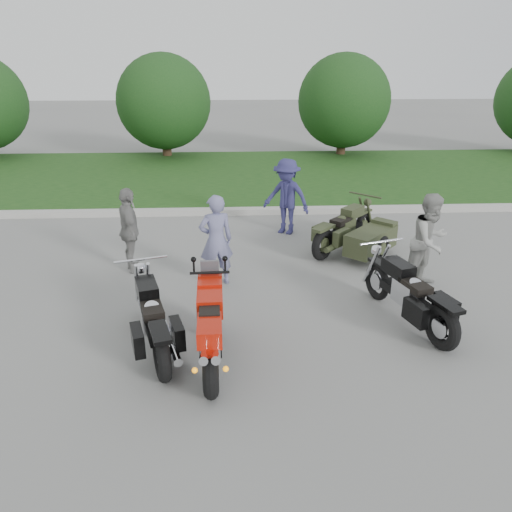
{
  "coord_description": "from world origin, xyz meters",
  "views": [
    {
      "loc": [
        -0.4,
        -6.65,
        3.98
      ],
      "look_at": [
        -0.04,
        1.09,
        0.8
      ],
      "focal_mm": 35.0,
      "sensor_mm": 36.0,
      "label": 1
    }
  ],
  "objects_px": {
    "person_stripe": "(216,240)",
    "person_grey": "(430,241)",
    "person_denim": "(286,197)",
    "person_back": "(130,231)",
    "cruiser_left": "(153,322)",
    "cruiser_sidecar": "(359,236)",
    "sportbike_red": "(210,326)",
    "cruiser_right": "(412,298)"
  },
  "relations": [
    {
      "from": "cruiser_right",
      "to": "person_back",
      "type": "bearing_deg",
      "value": 136.74
    },
    {
      "from": "cruiser_left",
      "to": "cruiser_right",
      "type": "xyz_separation_m",
      "value": [
        3.89,
        0.55,
        0.0
      ]
    },
    {
      "from": "cruiser_left",
      "to": "person_back",
      "type": "distance_m",
      "value": 2.99
    },
    {
      "from": "cruiser_right",
      "to": "cruiser_sidecar",
      "type": "distance_m",
      "value": 2.91
    },
    {
      "from": "cruiser_left",
      "to": "person_denim",
      "type": "xyz_separation_m",
      "value": [
        2.39,
        4.91,
        0.42
      ]
    },
    {
      "from": "person_grey",
      "to": "person_stripe",
      "type": "bearing_deg",
      "value": 142.23
    },
    {
      "from": "cruiser_sidecar",
      "to": "person_denim",
      "type": "height_order",
      "value": "person_denim"
    },
    {
      "from": "person_grey",
      "to": "person_denim",
      "type": "relative_size",
      "value": 0.98
    },
    {
      "from": "cruiser_right",
      "to": "cruiser_sidecar",
      "type": "relative_size",
      "value": 1.1
    },
    {
      "from": "cruiser_left",
      "to": "person_stripe",
      "type": "distance_m",
      "value": 2.39
    },
    {
      "from": "sportbike_red",
      "to": "cruiser_left",
      "type": "xyz_separation_m",
      "value": [
        -0.82,
        0.38,
        -0.13
      ]
    },
    {
      "from": "cruiser_right",
      "to": "sportbike_red",
      "type": "bearing_deg",
      "value": 179.6
    },
    {
      "from": "person_denim",
      "to": "person_grey",
      "type": "bearing_deg",
      "value": -22.15
    },
    {
      "from": "sportbike_red",
      "to": "cruiser_sidecar",
      "type": "distance_m",
      "value": 4.84
    },
    {
      "from": "person_grey",
      "to": "person_denim",
      "type": "bearing_deg",
      "value": 93.33
    },
    {
      "from": "cruiser_left",
      "to": "person_stripe",
      "type": "xyz_separation_m",
      "value": [
        0.84,
        2.21,
        0.39
      ]
    },
    {
      "from": "person_denim",
      "to": "person_stripe",
      "type": "bearing_deg",
      "value": -89.0
    },
    {
      "from": "cruiser_left",
      "to": "person_denim",
      "type": "bearing_deg",
      "value": 47.54
    },
    {
      "from": "person_grey",
      "to": "person_back",
      "type": "xyz_separation_m",
      "value": [
        -5.46,
        0.91,
        -0.04
      ]
    },
    {
      "from": "cruiser_left",
      "to": "person_denim",
      "type": "distance_m",
      "value": 5.48
    },
    {
      "from": "cruiser_sidecar",
      "to": "person_grey",
      "type": "distance_m",
      "value": 1.82
    },
    {
      "from": "person_denim",
      "to": "person_back",
      "type": "distance_m",
      "value": 3.82
    },
    {
      "from": "person_grey",
      "to": "sportbike_red",
      "type": "bearing_deg",
      "value": 177.51
    },
    {
      "from": "sportbike_red",
      "to": "person_back",
      "type": "distance_m",
      "value": 3.63
    },
    {
      "from": "person_stripe",
      "to": "person_back",
      "type": "distance_m",
      "value": 1.78
    },
    {
      "from": "person_stripe",
      "to": "person_grey",
      "type": "distance_m",
      "value": 3.81
    },
    {
      "from": "cruiser_left",
      "to": "cruiser_right",
      "type": "distance_m",
      "value": 3.92
    },
    {
      "from": "sportbike_red",
      "to": "cruiser_sidecar",
      "type": "xyz_separation_m",
      "value": [
        2.94,
        3.84,
        -0.17
      ]
    },
    {
      "from": "person_denim",
      "to": "person_back",
      "type": "bearing_deg",
      "value": -116.43
    },
    {
      "from": "sportbike_red",
      "to": "cruiser_right",
      "type": "xyz_separation_m",
      "value": [
        3.06,
        0.93,
        -0.13
      ]
    },
    {
      "from": "cruiser_left",
      "to": "person_stripe",
      "type": "height_order",
      "value": "person_stripe"
    },
    {
      "from": "person_stripe",
      "to": "person_denim",
      "type": "xyz_separation_m",
      "value": [
        1.55,
        2.71,
        0.03
      ]
    },
    {
      "from": "sportbike_red",
      "to": "person_back",
      "type": "height_order",
      "value": "person_back"
    },
    {
      "from": "cruiser_left",
      "to": "sportbike_red",
      "type": "bearing_deg",
      "value": -41.09
    },
    {
      "from": "sportbike_red",
      "to": "cruiser_right",
      "type": "bearing_deg",
      "value": 15.11
    },
    {
      "from": "person_stripe",
      "to": "person_grey",
      "type": "xyz_separation_m",
      "value": [
        3.8,
        -0.27,
        0.02
      ]
    },
    {
      "from": "cruiser_sidecar",
      "to": "person_grey",
      "type": "height_order",
      "value": "person_grey"
    },
    {
      "from": "cruiser_right",
      "to": "cruiser_sidecar",
      "type": "bearing_deg",
      "value": 75.24
    },
    {
      "from": "cruiser_left",
      "to": "cruiser_sidecar",
      "type": "height_order",
      "value": "cruiser_left"
    },
    {
      "from": "cruiser_sidecar",
      "to": "person_back",
      "type": "height_order",
      "value": "person_back"
    },
    {
      "from": "person_stripe",
      "to": "person_grey",
      "type": "height_order",
      "value": "person_grey"
    },
    {
      "from": "sportbike_red",
      "to": "person_grey",
      "type": "bearing_deg",
      "value": 29.5
    }
  ]
}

